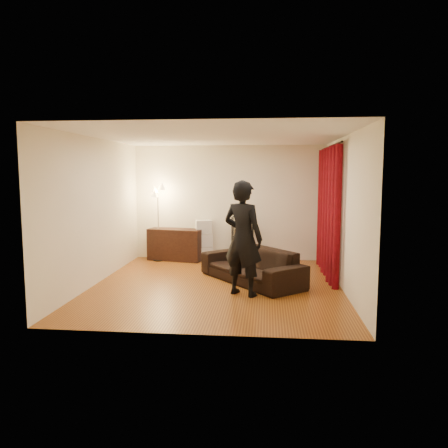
# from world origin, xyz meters

# --- Properties ---
(floor) EXTENTS (5.00, 5.00, 0.00)m
(floor) POSITION_xyz_m (0.00, 0.00, 0.00)
(floor) COLOR #95581B
(floor) RESTS_ON ground
(ceiling) EXTENTS (5.00, 5.00, 0.00)m
(ceiling) POSITION_xyz_m (0.00, 0.00, 2.70)
(ceiling) COLOR white
(ceiling) RESTS_ON ground
(wall_back) EXTENTS (5.00, 0.00, 5.00)m
(wall_back) POSITION_xyz_m (0.00, 2.50, 1.35)
(wall_back) COLOR #F3EACE
(wall_back) RESTS_ON ground
(wall_front) EXTENTS (5.00, 0.00, 5.00)m
(wall_front) POSITION_xyz_m (0.00, -2.50, 1.35)
(wall_front) COLOR #F3EACE
(wall_front) RESTS_ON ground
(wall_left) EXTENTS (0.00, 5.00, 5.00)m
(wall_left) POSITION_xyz_m (-2.25, 0.00, 1.35)
(wall_left) COLOR #F3EACE
(wall_left) RESTS_ON ground
(wall_right) EXTENTS (0.00, 5.00, 5.00)m
(wall_right) POSITION_xyz_m (2.25, 0.00, 1.35)
(wall_right) COLOR #F3EACE
(wall_right) RESTS_ON ground
(curtain_rod) EXTENTS (0.04, 2.65, 0.04)m
(curtain_rod) POSITION_xyz_m (2.15, 1.12, 2.58)
(curtain_rod) COLOR black
(curtain_rod) RESTS_ON wall_right
(curtain) EXTENTS (0.22, 2.65, 2.55)m
(curtain) POSITION_xyz_m (2.13, 1.12, 1.28)
(curtain) COLOR maroon
(curtain) RESTS_ON ground
(sofa) EXTENTS (2.10, 2.27, 0.65)m
(sofa) POSITION_xyz_m (0.62, 0.30, 0.33)
(sofa) COLOR black
(sofa) RESTS_ON ground
(person) EXTENTS (0.84, 0.74, 1.94)m
(person) POSITION_xyz_m (0.51, -0.60, 0.97)
(person) COLOR black
(person) RESTS_ON ground
(media_cabinet) EXTENTS (1.34, 0.72, 0.74)m
(media_cabinet) POSITION_xyz_m (-1.24, 2.23, 0.37)
(media_cabinet) COLOR black
(media_cabinet) RESTS_ON ground
(storage_boxes) EXTENTS (0.45, 0.40, 0.95)m
(storage_boxes) POSITION_xyz_m (-0.58, 2.31, 0.48)
(storage_boxes) COLOR silver
(storage_boxes) RESTS_ON ground
(wire_shelf) EXTENTS (0.56, 0.47, 1.05)m
(wire_shelf) POSITION_xyz_m (0.34, 2.28, 0.53)
(wire_shelf) COLOR black
(wire_shelf) RESTS_ON ground
(floor_lamp) EXTENTS (0.36, 0.36, 1.76)m
(floor_lamp) POSITION_xyz_m (-1.63, 2.12, 0.88)
(floor_lamp) COLOR silver
(floor_lamp) RESTS_ON ground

